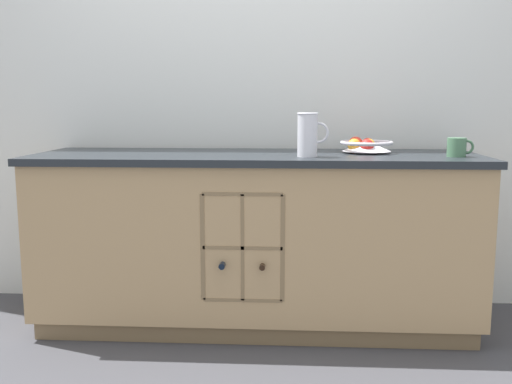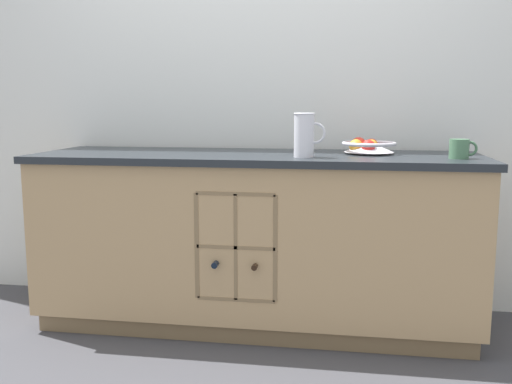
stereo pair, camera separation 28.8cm
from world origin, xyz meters
name	(u,v)px [view 1 (the left image)]	position (x,y,z in m)	size (l,w,h in m)	color
ground_plane	(256,322)	(0.00, 0.00, 0.00)	(14.00, 14.00, 0.00)	#424247
back_wall	(260,78)	(0.00, 0.39, 1.27)	(4.57, 0.06, 2.55)	silver
kitchen_island	(256,239)	(0.00, 0.00, 0.45)	(2.21, 0.71, 0.88)	olive
fruit_bowl	(365,145)	(0.55, 0.08, 0.92)	(0.27, 0.27, 0.08)	silver
white_pitcher	(308,134)	(0.25, -0.15, 0.99)	(0.15, 0.10, 0.21)	white
ceramic_mug	(457,147)	(0.96, -0.11, 0.93)	(0.12, 0.09, 0.09)	#4C7A56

